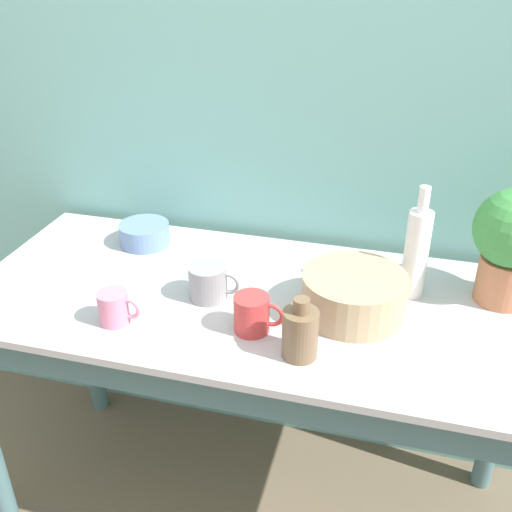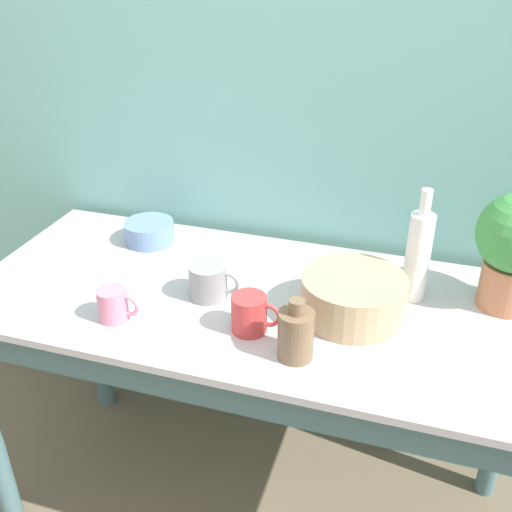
{
  "view_description": "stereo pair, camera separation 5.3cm",
  "coord_description": "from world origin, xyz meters",
  "px_view_note": "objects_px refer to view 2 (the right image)",
  "views": [
    {
      "loc": [
        0.34,
        -0.91,
        1.62
      ],
      "look_at": [
        0.0,
        0.33,
        0.91
      ],
      "focal_mm": 42.0,
      "sensor_mm": 36.0,
      "label": 1
    },
    {
      "loc": [
        0.39,
        -0.9,
        1.62
      ],
      "look_at": [
        0.0,
        0.33,
        0.91
      ],
      "focal_mm": 42.0,
      "sensor_mm": 36.0,
      "label": 2
    }
  ],
  "objects_px": {
    "bottle_tall": "(418,255)",
    "bottle_short": "(296,333)",
    "mug_pink": "(114,304)",
    "bowl_small_blue": "(149,232)",
    "mug_grey": "(209,281)",
    "mug_red": "(250,314)",
    "bowl_wash_large": "(353,297)"
  },
  "relations": [
    {
      "from": "mug_pink",
      "to": "bottle_tall",
      "type": "bearing_deg",
      "value": 24.8
    },
    {
      "from": "mug_grey",
      "to": "mug_pink",
      "type": "bearing_deg",
      "value": -138.29
    },
    {
      "from": "mug_pink",
      "to": "mug_red",
      "type": "distance_m",
      "value": 0.33
    },
    {
      "from": "bottle_tall",
      "to": "bottle_short",
      "type": "distance_m",
      "value": 0.4
    },
    {
      "from": "mug_grey",
      "to": "mug_red",
      "type": "bearing_deg",
      "value": -36.7
    },
    {
      "from": "bowl_wash_large",
      "to": "mug_pink",
      "type": "relative_size",
      "value": 2.41
    },
    {
      "from": "bottle_short",
      "to": "mug_grey",
      "type": "bearing_deg",
      "value": 147.61
    },
    {
      "from": "bottle_short",
      "to": "bowl_small_blue",
      "type": "height_order",
      "value": "bottle_short"
    },
    {
      "from": "bottle_short",
      "to": "mug_pink",
      "type": "distance_m",
      "value": 0.45
    },
    {
      "from": "mug_grey",
      "to": "bowl_small_blue",
      "type": "xyz_separation_m",
      "value": [
        -0.28,
        0.23,
        -0.01
      ]
    },
    {
      "from": "bowl_small_blue",
      "to": "mug_grey",
      "type": "bearing_deg",
      "value": -39.43
    },
    {
      "from": "bottle_tall",
      "to": "bottle_short",
      "type": "height_order",
      "value": "bottle_tall"
    },
    {
      "from": "bottle_tall",
      "to": "mug_red",
      "type": "xyz_separation_m",
      "value": [
        -0.35,
        -0.26,
        -0.08
      ]
    },
    {
      "from": "mug_red",
      "to": "bottle_tall",
      "type": "bearing_deg",
      "value": 36.42
    },
    {
      "from": "bowl_wash_large",
      "to": "bottle_short",
      "type": "distance_m",
      "value": 0.22
    },
    {
      "from": "mug_red",
      "to": "mug_grey",
      "type": "bearing_deg",
      "value": 143.3
    },
    {
      "from": "mug_grey",
      "to": "mug_red",
      "type": "distance_m",
      "value": 0.18
    },
    {
      "from": "mug_pink",
      "to": "bowl_small_blue",
      "type": "bearing_deg",
      "value": 104.54
    },
    {
      "from": "mug_grey",
      "to": "bowl_small_blue",
      "type": "height_order",
      "value": "mug_grey"
    },
    {
      "from": "bowl_wash_large",
      "to": "mug_grey",
      "type": "bearing_deg",
      "value": -175.76
    },
    {
      "from": "bowl_wash_large",
      "to": "mug_grey",
      "type": "relative_size",
      "value": 1.92
    },
    {
      "from": "bowl_small_blue",
      "to": "mug_pink",
      "type": "bearing_deg",
      "value": -75.46
    },
    {
      "from": "mug_pink",
      "to": "mug_red",
      "type": "bearing_deg",
      "value": 9.3
    },
    {
      "from": "bowl_wash_large",
      "to": "bottle_short",
      "type": "bearing_deg",
      "value": -115.1
    },
    {
      "from": "bottle_short",
      "to": "mug_grey",
      "type": "distance_m",
      "value": 0.32
    },
    {
      "from": "mug_red",
      "to": "mug_pink",
      "type": "bearing_deg",
      "value": -170.7
    },
    {
      "from": "bottle_short",
      "to": "mug_pink",
      "type": "relative_size",
      "value": 1.4
    },
    {
      "from": "mug_pink",
      "to": "mug_red",
      "type": "height_order",
      "value": "mug_red"
    },
    {
      "from": "bottle_tall",
      "to": "mug_pink",
      "type": "xyz_separation_m",
      "value": [
        -0.68,
        -0.31,
        -0.08
      ]
    },
    {
      "from": "bowl_wash_large",
      "to": "bottle_short",
      "type": "relative_size",
      "value": 1.72
    },
    {
      "from": "mug_grey",
      "to": "mug_red",
      "type": "relative_size",
      "value": 1.11
    },
    {
      "from": "mug_grey",
      "to": "mug_red",
      "type": "xyz_separation_m",
      "value": [
        0.14,
        -0.11,
        0.0
      ]
    }
  ]
}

